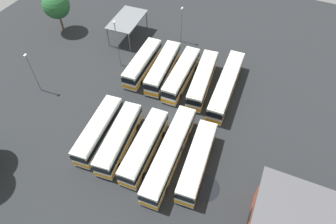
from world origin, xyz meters
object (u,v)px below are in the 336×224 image
Objects in this scene: bus_row0_slot1 at (163,68)px; bus_row1_slot2 at (145,146)px; bus_row0_slot3 at (202,79)px; lamp_post_near_entrance at (181,24)px; bus_row0_slot4 at (226,85)px; tree_west_edge at (56,5)px; bus_row1_slot0 at (99,130)px; lamp_post_mid_lot at (117,43)px; bus_row1_slot4 at (197,161)px; lamp_post_by_building at (33,72)px; bus_row0_slot0 at (143,63)px; bus_row1_slot1 at (119,138)px; bus_row1_slot3 at (170,153)px; maintenance_shelter at (127,20)px; bus_row0_slot2 at (181,74)px.

bus_row1_slot2 is at bearing 16.40° from bus_row0_slot1.
lamp_post_near_entrance reaches higher than bus_row0_slot3.
bus_row0_slot1 is at bearing -87.79° from bus_row0_slot4.
lamp_post_near_entrance is 0.88× the size of tree_west_edge.
bus_row1_slot0 is 1.25× the size of lamp_post_mid_lot.
lamp_post_by_building is (-3.12, -30.32, 2.46)m from bus_row1_slot4.
bus_row0_slot0 is 16.96m from bus_row1_slot1.
bus_row1_slot4 is 25.89m from lamp_post_mid_lot.
lamp_post_by_building is (-3.48, -26.41, 2.46)m from bus_row1_slot3.
bus_row1_slot0 is at bearing 48.00° from tree_west_edge.
lamp_post_near_entrance is (-27.64, -2.00, 2.32)m from bus_row1_slot1.
lamp_post_mid_lot is at bearing -86.58° from bus_row0_slot4.
bus_row1_slot4 is at bearing 94.29° from bus_row1_slot0.
lamp_post_mid_lot is (11.71, -7.41, 0.95)m from lamp_post_near_entrance.
lamp_post_by_building is at bearing -35.59° from lamp_post_near_entrance.
bus_row1_slot1 is 1.27× the size of lamp_post_mid_lot.
bus_row1_slot4 is at bearing 45.94° from maintenance_shelter.
maintenance_shelter reaches higher than bus_row1_slot1.
bus_row1_slot3 is 3.93m from bus_row1_slot4.
bus_row0_slot0 is at bearing 43.20° from maintenance_shelter.
bus_row1_slot0 is 1.37× the size of tree_west_edge.
bus_row1_slot2 is (15.97, 8.74, 0.00)m from bus_row0_slot0.
maintenance_shelter reaches higher than bus_row1_slot3.
maintenance_shelter reaches higher than bus_row0_slot1.
bus_row0_slot4 is (-0.39, 4.15, 0.00)m from bus_row0_slot3.
bus_row1_slot3 is at bearing -10.76° from bus_row0_slot4.
bus_row1_slot3 is 26.75m from lamp_post_by_building.
bus_row0_slot2 is 17.53m from maintenance_shelter.
bus_row0_slot3 is 18.02m from bus_row1_slot1.
tree_west_edge is at bearing -123.85° from bus_row1_slot2.
bus_row0_slot3 is at bearing 83.02° from tree_west_edge.
bus_row1_slot0 is at bearing -9.16° from bus_row0_slot1.
bus_row1_slot1 is 27.64m from maintenance_shelter.
lamp_post_mid_lot reaches higher than bus_row0_slot4.
bus_row0_slot3 is (-0.06, 7.50, 0.00)m from bus_row0_slot1.
bus_row1_slot3 is 2.01× the size of lamp_post_by_building.
lamp_post_by_building is (20.24, -6.19, 0.30)m from maintenance_shelter.
bus_row0_slot4 is 32.27m from lamp_post_by_building.
bus_row1_slot2 is 1.29× the size of maintenance_shelter.
bus_row0_slot2 is at bearing 85.59° from bus_row0_slot1.
lamp_post_mid_lot is at bearing 74.11° from tree_west_edge.
lamp_post_mid_lot reaches higher than lamp_post_by_building.
bus_row0_slot3 is 15.96m from bus_row1_slot3.
bus_row0_slot1 is 0.80× the size of bus_row0_slot4.
bus_row0_slot4 is 1.30× the size of bus_row1_slot1.
bus_row1_slot2 is 23.16m from lamp_post_by_building.
bus_row1_slot2 is at bearing -9.25° from bus_row0_slot3.
tree_west_edge is (-3.68, -37.40, 3.96)m from bus_row0_slot4.
bus_row0_slot0 is 0.91× the size of bus_row0_slot3.
lamp_post_by_building reaches higher than bus_row1_slot0.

